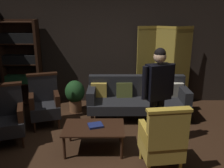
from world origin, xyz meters
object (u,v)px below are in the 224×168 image
Objects in this scene: potted_plant at (75,94)px; armchair_gilt_accent at (163,140)px; bookshelf at (21,61)px; armchair_wing_left at (7,116)px; velvet_couch at (137,97)px; standing_figure at (158,89)px; book_navy_cloth at (95,125)px; armchair_wing_right at (45,102)px; coffee_table at (94,129)px; folding_screen at (164,65)px.

armchair_gilt_accent is at bearing -53.92° from potted_plant.
bookshelf is 1.54m from potted_plant.
potted_plant is at bearing 53.21° from armchair_wing_left.
armchair_wing_left reaches higher than velvet_couch.
velvet_couch is 1.25× the size of standing_figure.
velvet_couch is 1.41m from potted_plant.
armchair_gilt_accent is (2.87, -2.60, -0.60)m from bookshelf.
book_navy_cloth is (1.87, -2.05, -0.65)m from bookshelf.
armchair_wing_right is at bearing 54.99° from armchair_wing_left.
coffee_table is 0.07m from book_navy_cloth.
standing_figure reaches higher than armchair_wing_left.
folding_screen is 2.86m from armchair_wing_right.
velvet_couch reaches higher than coffee_table.
coffee_table is 1.42m from armchair_wing_right.
coffee_table is 1.56m from armchair_wing_left.
armchair_gilt_accent is (1.02, -0.53, 0.12)m from coffee_table.
standing_figure is at bearing -2.69° from armchair_wing_left.
folding_screen reaches higher than velvet_couch.
standing_figure is at bearing -104.62° from folding_screen.
bookshelf is 1.92m from armchair_wing_left.
armchair_gilt_accent is at bearing -84.84° from velvet_couch.
folding_screen reaches higher than coffee_table.
velvet_couch is at bearing 23.96° from armchair_wing_left.
bookshelf reaches higher than armchair_wing_left.
standing_figure is 7.36× the size of book_navy_cloth.
coffee_table is at bearing -9.90° from armchair_wing_left.
bookshelf is at bearing 99.93° from armchair_wing_left.
armchair_wing_left is (-2.55, 0.80, 0.00)m from armchair_gilt_accent.
coffee_table is at bearing 152.41° from armchair_gilt_accent.
armchair_wing_left is 1.67m from potted_plant.
armchair_gilt_accent reaches higher than coffee_table.
folding_screen is at bearing 78.50° from armchair_gilt_accent.
book_navy_cloth is (1.08, -0.93, -0.05)m from armchair_wing_right.
folding_screen is 1.83× the size of armchair_gilt_accent.
book_navy_cloth is (-1.03, -0.13, -0.59)m from standing_figure.
armchair_wing_left is at bearing -125.01° from armchair_wing_right.
velvet_couch is 2.12× the size of coffee_table.
armchair_wing_right is (0.48, 0.68, 0.00)m from armchair_wing_left.
folding_screen is 0.93× the size of bookshelf.
bookshelf is 8.86× the size of book_navy_cloth.
standing_figure is at bearing -42.55° from potted_plant.
armchair_gilt_accent is 1.41× the size of potted_plant.
velvet_couch is 2.04× the size of armchair_wing_right.
folding_screen reaches higher than armchair_wing_right.
standing_figure is (0.03, 0.68, 0.54)m from armchair_gilt_accent.
potted_plant is (-1.56, 2.14, -0.07)m from armchair_gilt_accent.
bookshelf is 2.87m from velvet_couch.
armchair_wing_right is at bearing 144.39° from armchair_gilt_accent.
folding_screen is 1.12m from velvet_couch.
armchair_wing_right is 0.61× the size of standing_figure.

